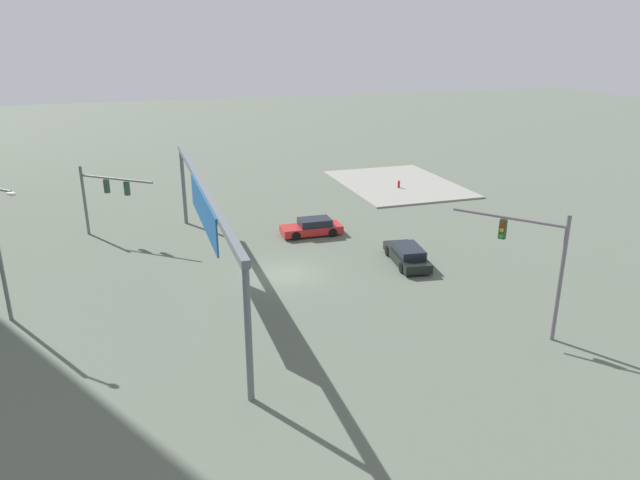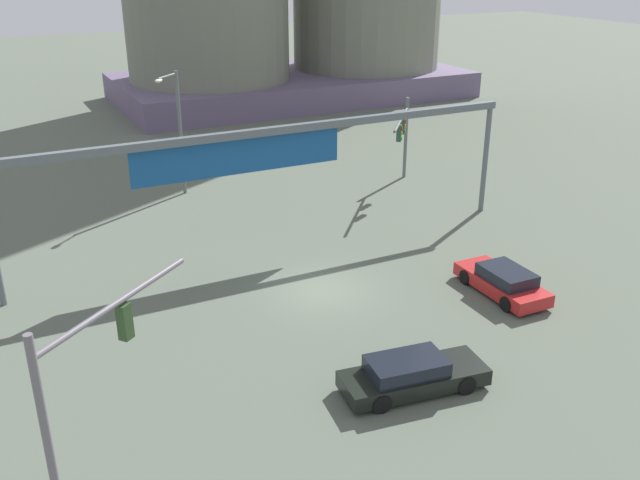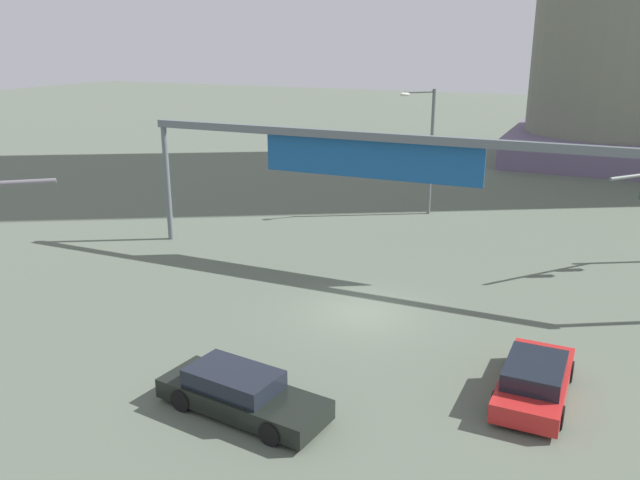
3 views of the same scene
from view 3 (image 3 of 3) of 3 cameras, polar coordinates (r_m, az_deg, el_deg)
name	(u,v)px [view 3 (image 3 of 3)]	position (r m, az deg, el deg)	size (l,w,h in m)	color
ground_plane	(363,312)	(24.72, 3.79, -6.29)	(206.40, 206.40, 0.00)	#586253
streetlamp_curved_arm	(428,143)	(37.77, 9.42, 8.41)	(1.73, 1.68, 7.16)	#5C6361
overhead_sign_gantry	(395,155)	(27.73, 6.59, 7.36)	(24.91, 0.43, 6.06)	slate
sedan_car_approaching	(240,393)	(18.42, -6.99, -13.16)	(5.05, 2.33, 1.21)	black
sedan_car_waiting_far	(535,379)	(19.90, 18.28, -11.52)	(1.94, 4.42, 1.21)	red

